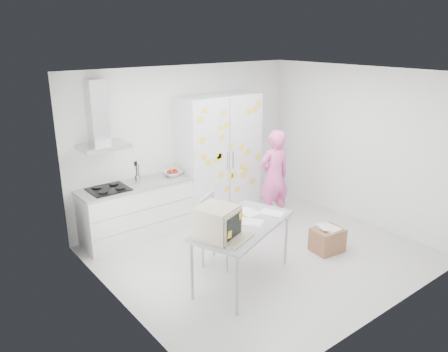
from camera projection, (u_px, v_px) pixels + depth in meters
floor at (262, 254)px, 6.67m from camera, size 4.50×4.00×0.02m
walls at (232, 159)px, 6.79m from camera, size 4.52×4.01×2.70m
ceiling at (267, 73)px, 5.83m from camera, size 4.50×4.00×0.02m
counter_run at (137, 210)px, 7.09m from camera, size 1.84×0.63×1.28m
range_hood at (99, 122)px, 6.46m from camera, size 0.70×0.48×1.01m
tall_cabinet at (218, 156)px, 7.84m from camera, size 1.50×0.68×2.20m
person at (274, 177)px, 7.57m from camera, size 0.66×0.49×1.67m
desk at (227, 225)px, 5.42m from camera, size 1.73×1.28×1.24m
chair at (215, 226)px, 6.23m from camera, size 0.63×0.63×1.03m
cardboard_box at (327, 240)px, 6.70m from camera, size 0.50×0.42×0.40m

